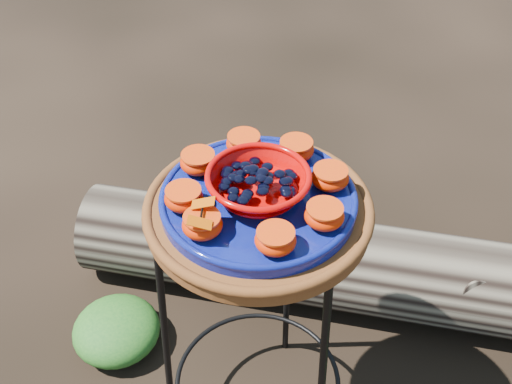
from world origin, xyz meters
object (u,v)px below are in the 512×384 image
(terracotta_saucer, at_px, (258,212))
(cobalt_plate, at_px, (258,201))
(driftwood_log, at_px, (320,261))
(plant_stand, at_px, (258,331))
(red_bowl, at_px, (258,185))

(terracotta_saucer, distance_m, cobalt_plate, 0.03)
(terracotta_saucer, relative_size, driftwood_log, 0.30)
(terracotta_saucer, bearing_deg, plant_stand, 0.00)
(driftwood_log, bearing_deg, cobalt_plate, -93.21)
(red_bowl, distance_m, driftwood_log, 0.79)
(terracotta_saucer, distance_m, driftwood_log, 0.74)
(plant_stand, relative_size, red_bowl, 3.85)
(red_bowl, xyz_separation_m, driftwood_log, (0.03, 0.45, -0.65))
(terracotta_saucer, bearing_deg, driftwood_log, 86.79)
(driftwood_log, bearing_deg, red_bowl, -93.21)
(plant_stand, relative_size, driftwood_log, 0.49)
(terracotta_saucer, height_order, red_bowl, red_bowl)
(plant_stand, relative_size, terracotta_saucer, 1.65)
(terracotta_saucer, bearing_deg, cobalt_plate, 0.00)
(plant_stand, bearing_deg, terracotta_saucer, 0.00)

